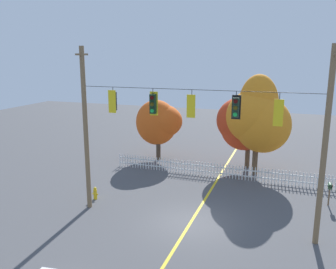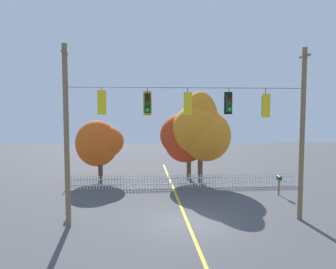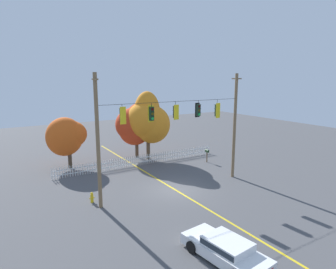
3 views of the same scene
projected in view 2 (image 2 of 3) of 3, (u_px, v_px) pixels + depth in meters
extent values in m
plane|color=#4C4C4F|center=(188.00, 223.00, 17.18)|extent=(80.00, 80.00, 0.00)
cube|color=gold|center=(188.00, 222.00, 17.18)|extent=(0.16, 36.00, 0.01)
cylinder|color=brown|center=(66.00, 137.00, 16.31)|extent=(0.26, 0.26, 9.20)
cylinder|color=brown|center=(302.00, 135.00, 17.34)|extent=(0.26, 0.26, 9.20)
cube|color=brown|center=(64.00, 53.00, 15.99)|extent=(0.10, 1.10, 0.10)
cube|color=brown|center=(305.00, 56.00, 17.02)|extent=(0.10, 1.10, 0.10)
cylinder|color=black|center=(188.00, 88.00, 16.63)|extent=(12.10, 0.02, 0.02)
cylinder|color=black|center=(102.00, 90.00, 16.28)|extent=(0.03, 0.03, 0.27)
cube|color=yellow|center=(102.00, 102.00, 16.20)|extent=(0.43, 0.02, 1.20)
cube|color=black|center=(102.00, 102.00, 16.33)|extent=(0.30, 0.24, 0.97)
cylinder|color=#410706|center=(102.00, 96.00, 16.44)|extent=(0.20, 0.03, 0.20)
cube|color=black|center=(102.00, 94.00, 16.47)|extent=(0.22, 0.12, 0.06)
cylinder|color=#463B09|center=(102.00, 103.00, 16.46)|extent=(0.20, 0.03, 0.20)
cube|color=black|center=(103.00, 100.00, 16.50)|extent=(0.22, 0.12, 0.06)
cylinder|color=green|center=(103.00, 109.00, 16.49)|extent=(0.20, 0.03, 0.20)
cube|color=black|center=(103.00, 107.00, 16.52)|extent=(0.22, 0.12, 0.06)
cylinder|color=black|center=(147.00, 90.00, 16.47)|extent=(0.03, 0.03, 0.29)
cube|color=yellow|center=(147.00, 103.00, 16.65)|extent=(0.43, 0.02, 1.24)
cube|color=black|center=(147.00, 103.00, 16.52)|extent=(0.30, 0.24, 1.00)
cylinder|color=#410706|center=(148.00, 97.00, 16.36)|extent=(0.20, 0.03, 0.20)
cube|color=black|center=(148.00, 94.00, 16.31)|extent=(0.22, 0.12, 0.06)
cylinder|color=#463B09|center=(148.00, 103.00, 16.39)|extent=(0.20, 0.03, 0.20)
cube|color=black|center=(148.00, 101.00, 16.33)|extent=(0.22, 0.12, 0.06)
cylinder|color=green|center=(148.00, 110.00, 16.41)|extent=(0.20, 0.03, 0.20)
cube|color=black|center=(148.00, 108.00, 16.36)|extent=(0.22, 0.12, 0.06)
cylinder|color=black|center=(188.00, 91.00, 16.64)|extent=(0.03, 0.03, 0.34)
cube|color=yellow|center=(188.00, 103.00, 16.56)|extent=(0.43, 0.02, 1.14)
cube|color=black|center=(188.00, 103.00, 16.69)|extent=(0.30, 0.24, 0.92)
cylinder|color=#410706|center=(187.00, 98.00, 16.80)|extent=(0.20, 0.03, 0.20)
cube|color=black|center=(187.00, 95.00, 16.84)|extent=(0.22, 0.12, 0.06)
cylinder|color=#463B09|center=(187.00, 103.00, 16.83)|extent=(0.20, 0.03, 0.20)
cube|color=black|center=(187.00, 101.00, 16.86)|extent=(0.22, 0.12, 0.06)
cylinder|color=green|center=(187.00, 109.00, 16.85)|extent=(0.20, 0.03, 0.20)
cube|color=black|center=(187.00, 107.00, 16.89)|extent=(0.22, 0.12, 0.06)
cylinder|color=black|center=(229.00, 91.00, 16.82)|extent=(0.03, 0.03, 0.31)
cube|color=black|center=(228.00, 103.00, 17.00)|extent=(0.43, 0.02, 1.16)
cube|color=#1E3323|center=(229.00, 103.00, 16.87)|extent=(0.30, 0.24, 0.94)
cylinder|color=#410706|center=(230.00, 97.00, 16.71)|extent=(0.20, 0.03, 0.20)
cube|color=#1E3323|center=(230.00, 95.00, 16.66)|extent=(0.22, 0.12, 0.06)
cylinder|color=#463B09|center=(230.00, 103.00, 16.74)|extent=(0.20, 0.03, 0.20)
cube|color=#1E3323|center=(230.00, 101.00, 16.68)|extent=(0.22, 0.12, 0.06)
cylinder|color=green|center=(229.00, 109.00, 16.76)|extent=(0.20, 0.03, 0.20)
cube|color=#1E3323|center=(230.00, 107.00, 16.71)|extent=(0.22, 0.12, 0.06)
cylinder|color=black|center=(265.00, 92.00, 16.99)|extent=(0.03, 0.03, 0.41)
cube|color=yellow|center=(266.00, 106.00, 16.92)|extent=(0.43, 0.02, 1.23)
cube|color=#1E3323|center=(265.00, 106.00, 17.04)|extent=(0.30, 0.24, 0.99)
cylinder|color=#410706|center=(264.00, 99.00, 17.15)|extent=(0.20, 0.03, 0.20)
cube|color=#1E3323|center=(264.00, 97.00, 17.19)|extent=(0.22, 0.12, 0.06)
cylinder|color=#463B09|center=(264.00, 106.00, 17.18)|extent=(0.20, 0.03, 0.20)
cube|color=#1E3323|center=(264.00, 104.00, 17.21)|extent=(0.22, 0.12, 0.06)
cylinder|color=green|center=(264.00, 112.00, 17.20)|extent=(0.20, 0.03, 0.20)
cube|color=#1E3323|center=(264.00, 110.00, 17.24)|extent=(0.22, 0.12, 0.06)
cube|color=white|center=(65.00, 183.00, 24.01)|extent=(0.06, 0.04, 1.03)
cube|color=white|center=(68.00, 183.00, 24.03)|extent=(0.06, 0.04, 1.03)
cube|color=white|center=(72.00, 183.00, 24.05)|extent=(0.06, 0.04, 1.03)
cube|color=white|center=(75.00, 183.00, 24.06)|extent=(0.06, 0.04, 1.03)
cube|color=white|center=(78.00, 183.00, 24.08)|extent=(0.06, 0.04, 1.03)
cube|color=white|center=(81.00, 183.00, 24.10)|extent=(0.06, 0.04, 1.03)
cube|color=white|center=(84.00, 183.00, 24.12)|extent=(0.06, 0.04, 1.03)
cube|color=white|center=(87.00, 183.00, 24.14)|extent=(0.06, 0.04, 1.03)
cube|color=white|center=(90.00, 183.00, 24.16)|extent=(0.06, 0.04, 1.03)
cube|color=white|center=(93.00, 183.00, 24.18)|extent=(0.06, 0.04, 1.03)
cube|color=white|center=(96.00, 183.00, 24.20)|extent=(0.06, 0.04, 1.03)
cube|color=white|center=(99.00, 183.00, 24.21)|extent=(0.06, 0.04, 1.03)
cube|color=white|center=(102.00, 183.00, 24.23)|extent=(0.06, 0.04, 1.03)
cube|color=white|center=(105.00, 183.00, 24.25)|extent=(0.06, 0.04, 1.03)
cube|color=white|center=(109.00, 183.00, 24.27)|extent=(0.06, 0.04, 1.03)
cube|color=white|center=(112.00, 182.00, 24.29)|extent=(0.06, 0.04, 1.03)
cube|color=white|center=(115.00, 182.00, 24.31)|extent=(0.06, 0.04, 1.03)
cube|color=white|center=(118.00, 182.00, 24.33)|extent=(0.06, 0.04, 1.03)
cube|color=white|center=(121.00, 182.00, 24.35)|extent=(0.06, 0.04, 1.03)
cube|color=white|center=(124.00, 182.00, 24.37)|extent=(0.06, 0.04, 1.03)
cube|color=white|center=(127.00, 182.00, 24.38)|extent=(0.06, 0.04, 1.03)
cube|color=white|center=(130.00, 182.00, 24.40)|extent=(0.06, 0.04, 1.03)
cube|color=white|center=(133.00, 182.00, 24.42)|extent=(0.06, 0.04, 1.03)
cube|color=white|center=(136.00, 182.00, 24.44)|extent=(0.06, 0.04, 1.03)
cube|color=white|center=(139.00, 182.00, 24.46)|extent=(0.06, 0.04, 1.03)
cube|color=white|center=(142.00, 182.00, 24.48)|extent=(0.06, 0.04, 1.03)
cube|color=white|center=(145.00, 182.00, 24.50)|extent=(0.06, 0.04, 1.03)
cube|color=white|center=(148.00, 182.00, 24.52)|extent=(0.06, 0.04, 1.03)
cube|color=white|center=(151.00, 182.00, 24.54)|extent=(0.06, 0.04, 1.03)
cube|color=white|center=(154.00, 182.00, 24.55)|extent=(0.06, 0.04, 1.03)
cube|color=white|center=(157.00, 182.00, 24.57)|extent=(0.06, 0.04, 1.03)
cube|color=white|center=(160.00, 182.00, 24.59)|extent=(0.06, 0.04, 1.03)
cube|color=white|center=(163.00, 182.00, 24.61)|extent=(0.06, 0.04, 1.03)
cube|color=white|center=(166.00, 181.00, 24.63)|extent=(0.06, 0.04, 1.03)
cube|color=white|center=(169.00, 181.00, 24.65)|extent=(0.06, 0.04, 1.03)
cube|color=white|center=(172.00, 181.00, 24.67)|extent=(0.06, 0.04, 1.03)
cube|color=white|center=(175.00, 181.00, 24.69)|extent=(0.06, 0.04, 1.03)
cube|color=white|center=(177.00, 181.00, 24.71)|extent=(0.06, 0.04, 1.03)
cube|color=white|center=(180.00, 181.00, 24.72)|extent=(0.06, 0.04, 1.03)
cube|color=white|center=(183.00, 181.00, 24.74)|extent=(0.06, 0.04, 1.03)
cube|color=white|center=(186.00, 181.00, 24.76)|extent=(0.06, 0.04, 1.03)
cube|color=white|center=(189.00, 181.00, 24.78)|extent=(0.06, 0.04, 1.03)
cube|color=white|center=(192.00, 181.00, 24.80)|extent=(0.06, 0.04, 1.03)
cube|color=white|center=(195.00, 181.00, 24.82)|extent=(0.06, 0.04, 1.03)
cube|color=white|center=(198.00, 181.00, 24.84)|extent=(0.06, 0.04, 1.03)
cube|color=white|center=(201.00, 181.00, 24.86)|extent=(0.06, 0.04, 1.03)
cube|color=white|center=(204.00, 181.00, 24.87)|extent=(0.06, 0.04, 1.03)
cube|color=white|center=(207.00, 181.00, 24.89)|extent=(0.06, 0.04, 1.03)
cube|color=white|center=(210.00, 181.00, 24.91)|extent=(0.06, 0.04, 1.03)
cube|color=white|center=(212.00, 181.00, 24.93)|extent=(0.06, 0.04, 1.03)
cube|color=white|center=(215.00, 181.00, 24.95)|extent=(0.06, 0.04, 1.03)
cube|color=white|center=(218.00, 180.00, 24.97)|extent=(0.06, 0.04, 1.03)
cube|color=white|center=(221.00, 180.00, 24.99)|extent=(0.06, 0.04, 1.03)
cube|color=white|center=(224.00, 180.00, 25.01)|extent=(0.06, 0.04, 1.03)
cube|color=white|center=(227.00, 180.00, 25.03)|extent=(0.06, 0.04, 1.03)
cube|color=white|center=(230.00, 180.00, 25.04)|extent=(0.06, 0.04, 1.03)
cube|color=white|center=(233.00, 180.00, 25.06)|extent=(0.06, 0.04, 1.03)
cube|color=white|center=(235.00, 180.00, 25.08)|extent=(0.06, 0.04, 1.03)
cube|color=white|center=(238.00, 180.00, 25.10)|extent=(0.06, 0.04, 1.03)
cube|color=white|center=(241.00, 180.00, 25.12)|extent=(0.06, 0.04, 1.03)
cube|color=white|center=(244.00, 180.00, 25.14)|extent=(0.06, 0.04, 1.03)
cube|color=white|center=(247.00, 180.00, 25.16)|extent=(0.06, 0.04, 1.03)
cube|color=white|center=(250.00, 180.00, 25.18)|extent=(0.06, 0.04, 1.03)
cube|color=white|center=(253.00, 180.00, 25.20)|extent=(0.06, 0.04, 1.03)
cube|color=white|center=(255.00, 180.00, 25.21)|extent=(0.06, 0.04, 1.03)
cube|color=white|center=(258.00, 180.00, 25.23)|extent=(0.06, 0.04, 1.03)
cube|color=white|center=(261.00, 180.00, 25.25)|extent=(0.06, 0.04, 1.03)
cube|color=white|center=(264.00, 180.00, 25.27)|extent=(0.06, 0.04, 1.03)
cube|color=white|center=(267.00, 180.00, 25.29)|extent=(0.06, 0.04, 1.03)
cube|color=white|center=(269.00, 180.00, 25.31)|extent=(0.06, 0.04, 1.03)
cube|color=white|center=(272.00, 179.00, 25.33)|extent=(0.06, 0.04, 1.03)
cube|color=white|center=(275.00, 179.00, 25.35)|extent=(0.06, 0.04, 1.03)
cube|color=white|center=(278.00, 179.00, 25.37)|extent=(0.06, 0.04, 1.03)
cube|color=white|center=(281.00, 179.00, 25.38)|extent=(0.06, 0.04, 1.03)
cube|color=white|center=(283.00, 179.00, 25.40)|extent=(0.06, 0.04, 1.03)
cube|color=white|center=(286.00, 179.00, 25.42)|extent=(0.06, 0.04, 1.03)
cube|color=white|center=(289.00, 179.00, 25.44)|extent=(0.06, 0.04, 1.03)
cube|color=white|center=(292.00, 179.00, 25.46)|extent=(0.06, 0.04, 1.03)
cube|color=white|center=(295.00, 179.00, 25.48)|extent=(0.06, 0.04, 1.03)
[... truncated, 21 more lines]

